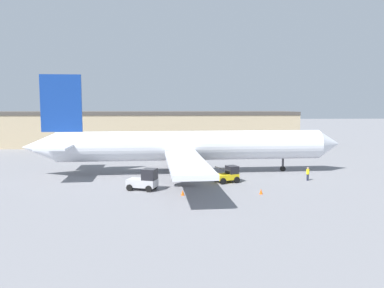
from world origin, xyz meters
The scene contains 8 objects.
ground_plane centered at (0.00, 0.00, 0.00)m, with size 400.00×400.00×0.00m, color slate.
terminal_building centered at (-14.41, 35.54, 3.84)m, with size 78.71×12.40×7.66m.
airplane centered at (-1.06, -0.06, 3.68)m, with size 42.42×38.24×12.90m.
ground_crew_worker centered at (13.64, -5.80, 0.86)m, with size 0.35×0.35×1.61m.
baggage_tug centered at (-5.62, -9.77, 1.05)m, with size 3.48×2.76×2.32m.
belt_loader_truck centered at (3.88, -6.30, 0.93)m, with size 3.05×2.64×1.94m.
safety_cone_near centered at (-1.64, -12.46, 0.28)m, with size 0.36×0.36×0.55m.
safety_cone_far centered at (6.35, -12.37, 0.28)m, with size 0.36×0.36×0.55m.
Camera 1 is at (-2.78, -49.31, 9.00)m, focal length 35.00 mm.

